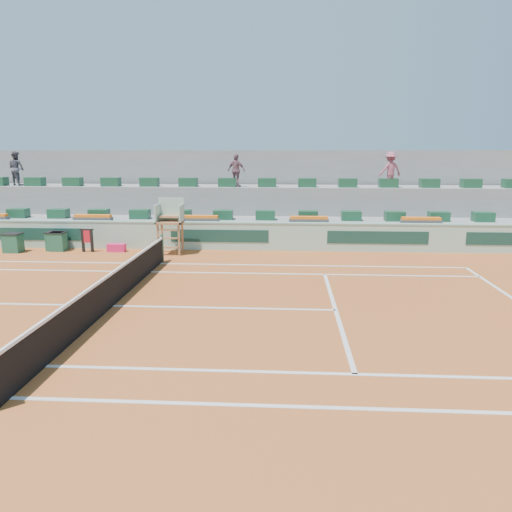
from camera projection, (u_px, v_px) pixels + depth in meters
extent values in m
plane|color=#9D4B1E|center=(113.00, 306.00, 14.42)|extent=(90.00, 90.00, 0.00)
cube|color=gray|center=(186.00, 228.00, 24.74)|extent=(36.00, 4.00, 1.20)
cube|color=gray|center=(191.00, 211.00, 26.16)|extent=(36.00, 2.40, 2.60)
cube|color=gray|center=(196.00, 191.00, 27.53)|extent=(36.00, 0.40, 4.40)
cube|color=#DD1C60|center=(116.00, 248.00, 22.10)|extent=(0.78, 0.35, 0.35)
imported|color=#484954|center=(16.00, 168.00, 25.89)|extent=(1.04, 0.94, 1.76)
imported|color=#7B525E|center=(236.00, 171.00, 24.83)|extent=(1.03, 0.76, 1.63)
imported|color=#994C5D|center=(390.00, 170.00, 24.41)|extent=(1.27, 0.96, 1.74)
cube|color=silver|center=(10.00, 398.00, 9.06)|extent=(23.77, 0.12, 0.01)
cube|color=silver|center=(160.00, 264.00, 19.77)|extent=(23.77, 0.12, 0.01)
cube|color=silver|center=(46.00, 366.00, 10.40)|extent=(23.77, 0.12, 0.01)
cube|color=silver|center=(151.00, 272.00, 18.44)|extent=(23.77, 0.12, 0.01)
cube|color=silver|center=(336.00, 310.00, 14.04)|extent=(0.12, 8.23, 0.01)
cube|color=silver|center=(113.00, 306.00, 14.42)|extent=(12.80, 0.12, 0.01)
cube|color=black|center=(112.00, 291.00, 14.32)|extent=(0.03, 11.87, 0.92)
cube|color=white|center=(111.00, 274.00, 14.22)|extent=(0.06, 11.87, 0.07)
cylinder|color=#1F4A33|center=(162.00, 248.00, 20.10)|extent=(0.10, 0.10, 1.10)
cube|color=#96BDA8|center=(176.00, 236.00, 22.59)|extent=(36.00, 0.30, 1.20)
cube|color=gray|center=(176.00, 222.00, 22.46)|extent=(36.00, 0.34, 0.06)
cube|color=#153A2F|center=(35.00, 234.00, 22.81)|extent=(4.40, 0.02, 0.56)
cube|color=#153A2F|center=(219.00, 236.00, 22.31)|extent=(4.40, 0.02, 0.56)
cube|color=#153A2F|center=(378.00, 238.00, 21.89)|extent=(4.40, 0.02, 0.56)
cube|color=#935E37|center=(158.00, 240.00, 21.19)|extent=(0.08, 0.08, 1.35)
cube|color=#935E37|center=(179.00, 240.00, 21.13)|extent=(0.08, 0.08, 1.35)
cube|color=#935E37|center=(162.00, 237.00, 21.87)|extent=(0.08, 0.08, 1.35)
cube|color=#935E37|center=(182.00, 237.00, 21.82)|extent=(0.08, 0.08, 1.35)
cube|color=#935E37|center=(170.00, 222.00, 21.35)|extent=(1.10, 0.90, 0.08)
cube|color=#96BDA8|center=(171.00, 209.00, 21.62)|extent=(1.10, 0.08, 1.00)
cube|color=#96BDA8|center=(158.00, 214.00, 21.31)|extent=(0.06, 0.90, 0.80)
cube|color=#96BDA8|center=(182.00, 214.00, 21.25)|extent=(0.06, 0.90, 0.80)
cube|color=#935E37|center=(170.00, 216.00, 21.40)|extent=(0.80, 0.60, 0.08)
cube|color=#935E37|center=(169.00, 248.00, 21.23)|extent=(0.90, 0.08, 0.06)
cube|color=#935E37|center=(169.00, 238.00, 21.15)|extent=(0.90, 0.08, 0.06)
cube|color=#935E37|center=(168.00, 230.00, 21.07)|extent=(0.90, 0.08, 0.06)
cube|color=#17462B|center=(18.00, 213.00, 24.17)|extent=(0.90, 0.60, 0.44)
cube|color=#17462B|center=(59.00, 213.00, 24.05)|extent=(0.90, 0.60, 0.44)
cube|color=#17462B|center=(99.00, 214.00, 23.93)|extent=(0.90, 0.60, 0.44)
cube|color=#17462B|center=(140.00, 214.00, 23.81)|extent=(0.90, 0.60, 0.44)
cube|color=#17462B|center=(181.00, 214.00, 23.69)|extent=(0.90, 0.60, 0.44)
cube|color=#17462B|center=(223.00, 215.00, 23.57)|extent=(0.90, 0.60, 0.44)
cube|color=#17462B|center=(265.00, 215.00, 23.45)|extent=(0.90, 0.60, 0.44)
cube|color=#17462B|center=(308.00, 215.00, 23.33)|extent=(0.90, 0.60, 0.44)
cube|color=#17462B|center=(351.00, 216.00, 23.21)|extent=(0.90, 0.60, 0.44)
cube|color=#17462B|center=(395.00, 216.00, 23.10)|extent=(0.90, 0.60, 0.44)
cube|color=#17462B|center=(439.00, 216.00, 22.98)|extent=(0.90, 0.60, 0.44)
cube|color=#17462B|center=(483.00, 217.00, 22.86)|extent=(0.90, 0.60, 0.44)
cube|color=#17462B|center=(35.00, 182.00, 25.73)|extent=(0.90, 0.60, 0.44)
cube|color=#17462B|center=(73.00, 182.00, 25.61)|extent=(0.90, 0.60, 0.44)
cube|color=#17462B|center=(111.00, 182.00, 25.49)|extent=(0.90, 0.60, 0.44)
cube|color=#17462B|center=(149.00, 182.00, 25.37)|extent=(0.90, 0.60, 0.44)
cube|color=#17462B|center=(188.00, 182.00, 25.25)|extent=(0.90, 0.60, 0.44)
cube|color=#17462B|center=(228.00, 182.00, 25.13)|extent=(0.90, 0.60, 0.44)
cube|color=#17462B|center=(267.00, 182.00, 25.01)|extent=(0.90, 0.60, 0.44)
cube|color=#17462B|center=(307.00, 183.00, 24.90)|extent=(0.90, 0.60, 0.44)
cube|color=#17462B|center=(347.00, 183.00, 24.78)|extent=(0.90, 0.60, 0.44)
cube|color=#17462B|center=(388.00, 183.00, 24.66)|extent=(0.90, 0.60, 0.44)
cube|color=#17462B|center=(429.00, 183.00, 24.54)|extent=(0.90, 0.60, 0.44)
cube|color=#17462B|center=(471.00, 183.00, 24.42)|extent=(0.90, 0.60, 0.44)
cube|color=#464646|center=(93.00, 219.00, 23.18)|extent=(1.80, 0.36, 0.16)
cube|color=orange|center=(93.00, 216.00, 23.15)|extent=(1.70, 0.32, 0.12)
cube|color=#464646|center=(199.00, 220.00, 22.88)|extent=(1.80, 0.36, 0.16)
cube|color=orange|center=(199.00, 217.00, 22.85)|extent=(1.70, 0.32, 0.12)
cube|color=#464646|center=(309.00, 221.00, 22.58)|extent=(1.80, 0.36, 0.16)
cube|color=orange|center=(309.00, 218.00, 22.55)|extent=(1.70, 0.32, 0.12)
cube|color=#464646|center=(421.00, 222.00, 22.28)|extent=(1.80, 0.36, 0.16)
cube|color=orange|center=(421.00, 219.00, 22.25)|extent=(1.70, 0.32, 0.12)
cube|color=#1B5239|center=(58.00, 242.00, 22.22)|extent=(0.64, 0.55, 0.80)
cube|color=black|center=(57.00, 233.00, 22.13)|extent=(0.67, 0.58, 0.04)
cube|color=#1B5239|center=(56.00, 241.00, 22.37)|extent=(0.74, 0.63, 0.80)
cube|color=black|center=(55.00, 232.00, 22.29)|extent=(0.78, 0.68, 0.04)
cube|color=#1B5239|center=(13.00, 243.00, 21.93)|extent=(0.71, 0.61, 0.80)
cube|color=black|center=(12.00, 234.00, 21.84)|extent=(0.75, 0.65, 0.04)
cube|color=black|center=(83.00, 241.00, 21.98)|extent=(0.10, 0.10, 1.00)
cube|color=black|center=(92.00, 241.00, 21.95)|extent=(0.10, 0.10, 1.00)
cube|color=black|center=(87.00, 230.00, 21.86)|extent=(0.61, 0.08, 0.06)
cube|color=red|center=(87.00, 236.00, 21.90)|extent=(0.45, 0.04, 0.56)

